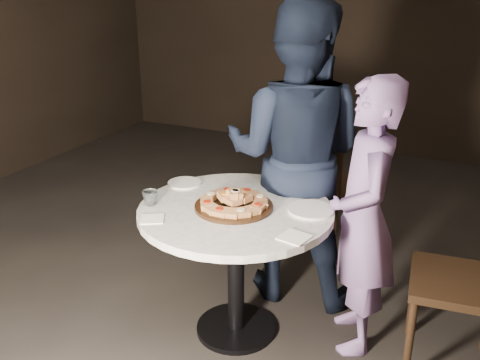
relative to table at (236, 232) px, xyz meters
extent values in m
plane|color=black|center=(-0.04, -0.03, -0.60)|extent=(7.00, 7.00, 0.00)
cylinder|color=black|center=(0.00, 0.00, -0.58)|extent=(0.48, 0.48, 0.03)
cylinder|color=black|center=(0.00, 0.00, -0.23)|extent=(0.10, 0.10, 0.67)
cylinder|color=silver|center=(0.00, 0.00, 0.12)|extent=(1.09, 1.09, 0.04)
cylinder|color=black|center=(-0.01, -0.01, 0.14)|extent=(0.50, 0.50, 0.02)
cube|color=#AC7342|center=(0.13, -0.02, 0.17)|extent=(0.07, 0.09, 0.04)
cylinder|color=#B8260E|center=(0.13, -0.02, 0.19)|extent=(0.04, 0.04, 0.01)
cube|color=#AC7342|center=(0.12, 0.03, 0.17)|extent=(0.10, 0.10, 0.04)
cube|color=#AC7342|center=(0.09, 0.08, 0.17)|extent=(0.10, 0.10, 0.04)
cylinder|color=beige|center=(0.09, 0.08, 0.19)|extent=(0.05, 0.05, 0.01)
cube|color=#AC7342|center=(0.05, 0.11, 0.17)|extent=(0.10, 0.10, 0.04)
cube|color=#AC7342|center=(0.00, 0.13, 0.17)|extent=(0.09, 0.08, 0.04)
cylinder|color=#B8260E|center=(0.00, 0.13, 0.19)|extent=(0.04, 0.04, 0.01)
cube|color=#AC7342|center=(-0.05, 0.12, 0.17)|extent=(0.10, 0.09, 0.04)
cube|color=#AC7342|center=(-0.09, 0.09, 0.17)|extent=(0.10, 0.10, 0.04)
cylinder|color=#B8260E|center=(-0.09, 0.09, 0.19)|extent=(0.05, 0.05, 0.01)
cube|color=#AC7342|center=(-0.13, 0.05, 0.17)|extent=(0.09, 0.10, 0.04)
cube|color=#AC7342|center=(-0.14, 0.00, 0.17)|extent=(0.07, 0.08, 0.04)
cylinder|color=beige|center=(-0.14, 0.00, 0.19)|extent=(0.04, 0.04, 0.01)
cube|color=#AC7342|center=(-0.13, -0.05, 0.17)|extent=(0.10, 0.10, 0.04)
cube|color=#AC7342|center=(-0.11, -0.10, 0.17)|extent=(0.10, 0.10, 0.04)
cylinder|color=#B8260E|center=(-0.11, -0.10, 0.19)|extent=(0.05, 0.05, 0.01)
cube|color=#AC7342|center=(-0.07, -0.13, 0.17)|extent=(0.10, 0.10, 0.04)
cube|color=#AC7342|center=(-0.02, -0.14, 0.17)|extent=(0.08, 0.07, 0.04)
cylinder|color=#B8260E|center=(-0.02, -0.14, 0.19)|extent=(0.04, 0.04, 0.01)
cube|color=#AC7342|center=(0.04, -0.14, 0.17)|extent=(0.09, 0.08, 0.04)
cube|color=#AC7342|center=(0.08, -0.11, 0.17)|extent=(0.10, 0.10, 0.04)
cylinder|color=beige|center=(0.08, -0.11, 0.19)|extent=(0.05, 0.05, 0.01)
cube|color=#AC7342|center=(0.11, -0.07, 0.17)|extent=(0.10, 0.10, 0.04)
cube|color=#AC7342|center=(0.03, 0.01, 0.19)|extent=(0.08, 0.10, 0.03)
cylinder|color=#2D6B1E|center=(0.03, 0.01, 0.21)|extent=(0.05, 0.05, 0.01)
cube|color=#AC7342|center=(-0.02, 0.03, 0.19)|extent=(0.09, 0.07, 0.03)
cylinder|color=beige|center=(-0.02, 0.03, 0.21)|extent=(0.04, 0.04, 0.01)
cube|color=#AC7342|center=(-0.05, -0.02, 0.19)|extent=(0.10, 0.10, 0.04)
cylinder|color=orange|center=(-0.05, -0.02, 0.21)|extent=(0.05, 0.05, 0.01)
cube|color=#AC7342|center=(0.01, -0.05, 0.19)|extent=(0.10, 0.10, 0.03)
cylinder|color=#B8260E|center=(0.01, -0.05, 0.21)|extent=(0.05, 0.05, 0.01)
cube|color=#AC7342|center=(0.03, 0.01, 0.19)|extent=(0.10, 0.08, 0.03)
cylinder|color=#2D6B1E|center=(0.03, 0.01, 0.21)|extent=(0.05, 0.05, 0.01)
cube|color=#AC7342|center=(0.01, -0.03, 0.22)|extent=(0.10, 0.10, 0.03)
cylinder|color=beige|center=(0.01, -0.03, 0.24)|extent=(0.05, 0.05, 0.01)
cube|color=#AC7342|center=(0.01, -0.02, 0.22)|extent=(0.10, 0.09, 0.03)
cylinder|color=beige|center=(0.01, -0.02, 0.24)|extent=(0.05, 0.05, 0.01)
cylinder|color=white|center=(-0.40, 0.17, 0.14)|extent=(0.24, 0.24, 0.01)
cylinder|color=white|center=(0.35, 0.12, 0.14)|extent=(0.24, 0.24, 0.01)
imported|color=silver|center=(-0.40, -0.15, 0.17)|extent=(0.09, 0.09, 0.08)
cube|color=white|center=(-0.30, -0.29, 0.14)|extent=(0.15, 0.15, 0.01)
cube|color=white|center=(0.38, -0.18, 0.14)|extent=(0.15, 0.15, 0.01)
cube|color=black|center=(0.12, 1.11, -0.11)|extent=(0.52, 0.52, 0.04)
cube|color=black|center=(0.08, 0.88, 0.13)|extent=(0.45, 0.11, 0.49)
cylinder|color=black|center=(0.34, 1.27, -0.35)|extent=(0.04, 0.04, 0.49)
cylinder|color=black|center=(-0.04, 1.33, -0.35)|extent=(0.04, 0.04, 0.49)
cylinder|color=black|center=(0.28, 0.88, -0.35)|extent=(0.04, 0.04, 0.49)
cylinder|color=black|center=(-0.10, 0.95, -0.35)|extent=(0.04, 0.04, 0.49)
cube|color=black|center=(1.06, 0.21, -0.13)|extent=(0.48, 0.48, 0.04)
cylinder|color=black|center=(0.86, 0.37, -0.36)|extent=(0.04, 0.04, 0.47)
cylinder|color=black|center=(0.90, 0.00, -0.36)|extent=(0.04, 0.04, 0.47)
imported|color=black|center=(0.12, 0.53, 0.27)|extent=(0.91, 0.74, 1.73)
imported|color=#7A629D|center=(0.59, 0.21, 0.11)|extent=(0.50, 0.60, 1.41)
camera|label=1|loc=(1.06, -2.19, 1.23)|focal=40.00mm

